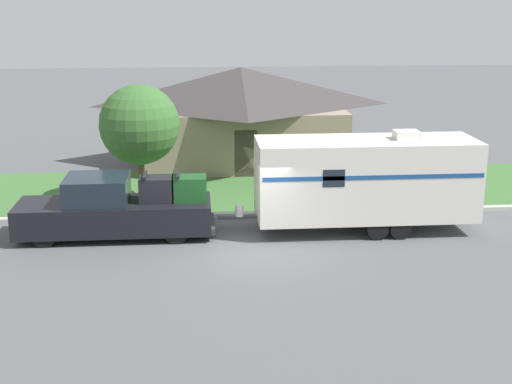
% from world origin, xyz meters
% --- Properties ---
extents(ground_plane, '(120.00, 120.00, 0.00)m').
position_xyz_m(ground_plane, '(0.00, 0.00, 0.00)').
color(ground_plane, '#515456').
extents(curb_strip, '(80.00, 0.30, 0.14)m').
position_xyz_m(curb_strip, '(0.00, 3.75, 0.07)').
color(curb_strip, '#ADADA8').
rests_on(curb_strip, ground_plane).
extents(lawn_strip, '(80.00, 7.00, 0.03)m').
position_xyz_m(lawn_strip, '(0.00, 7.40, 0.01)').
color(lawn_strip, '#3D6B33').
rests_on(lawn_strip, ground_plane).
extents(house_across_street, '(9.98, 6.94, 4.46)m').
position_xyz_m(house_across_street, '(0.45, 12.61, 2.32)').
color(house_across_street, gray).
rests_on(house_across_street, ground_plane).
extents(pickup_truck, '(6.38, 2.06, 2.10)m').
position_xyz_m(pickup_truck, '(-4.32, 1.89, 0.93)').
color(pickup_truck, black).
rests_on(pickup_truck, ground_plane).
extents(travel_trailer, '(8.54, 2.39, 3.37)m').
position_xyz_m(travel_trailer, '(3.91, 1.89, 1.78)').
color(travel_trailer, black).
rests_on(travel_trailer, ground_plane).
extents(mailbox, '(0.48, 0.20, 1.41)m').
position_xyz_m(mailbox, '(6.26, 4.49, 1.08)').
color(mailbox, brown).
rests_on(mailbox, ground_plane).
extents(tree_in_yard, '(3.03, 3.03, 4.48)m').
position_xyz_m(tree_in_yard, '(-3.80, 6.12, 2.96)').
color(tree_in_yard, brown).
rests_on(tree_in_yard, ground_plane).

